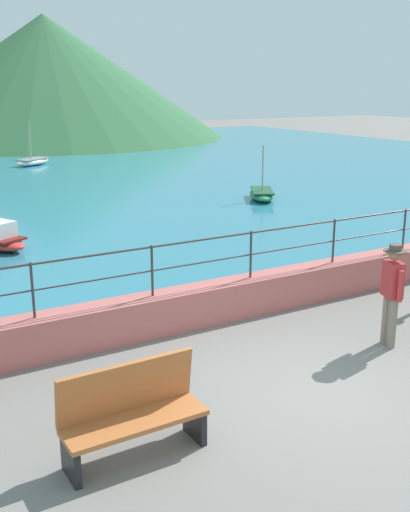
% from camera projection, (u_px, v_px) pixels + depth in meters
% --- Properties ---
extents(ground_plane, '(120.00, 120.00, 0.00)m').
position_uv_depth(ground_plane, '(318.00, 396.00, 8.55)').
color(ground_plane, slate).
extents(promenade_wall, '(20.00, 0.56, 0.70)m').
position_uv_depth(promenade_wall, '(204.00, 304.00, 11.11)').
color(promenade_wall, '#BC605B').
rests_on(promenade_wall, ground).
extents(railing, '(18.44, 0.04, 0.90)m').
position_uv_depth(railing, '(204.00, 253.00, 10.85)').
color(railing, '#383330').
rests_on(railing, promenade_wall).
extents(hill_main, '(28.39, 28.39, 9.56)m').
position_uv_depth(hill_main, '(46.00, 77.00, 48.51)').
color(hill_main, '#33663D').
rests_on(hill_main, ground).
extents(bench_main, '(1.71, 0.58, 1.13)m').
position_uv_depth(bench_main, '(132.00, 411.00, 7.08)').
color(bench_main, '#B76633').
rests_on(bench_main, ground).
extents(person_walking, '(0.38, 0.55, 1.75)m').
position_uv_depth(person_walking, '(392.00, 290.00, 9.96)').
color(person_walking, slate).
rests_on(person_walking, ground).
extents(boat_2, '(2.40, 2.05, 2.30)m').
position_uv_depth(boat_2, '(33.00, 161.00, 32.51)').
color(boat_2, white).
rests_on(boat_2, lake_water).
extents(boat_5, '(1.95, 2.44, 2.03)m').
position_uv_depth(boat_5, '(262.00, 194.00, 22.86)').
color(boat_5, '#338C59').
rests_on(boat_5, lake_water).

